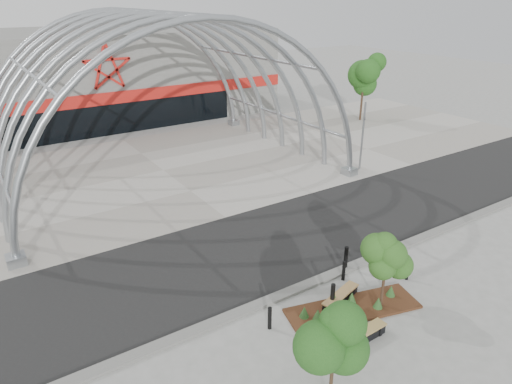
% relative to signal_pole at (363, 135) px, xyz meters
% --- Properties ---
extents(ground, '(140.00, 140.00, 0.00)m').
position_rel_signal_pole_xyz_m(ground, '(-11.35, -8.42, -2.42)').
color(ground, gray).
rests_on(ground, ground).
extents(road, '(140.00, 7.00, 0.02)m').
position_rel_signal_pole_xyz_m(road, '(-11.35, -4.92, -2.41)').
color(road, black).
rests_on(road, ground).
extents(forecourt, '(60.00, 17.00, 0.04)m').
position_rel_signal_pole_xyz_m(forecourt, '(-11.35, 7.08, -2.40)').
color(forecourt, '#9B958B').
rests_on(forecourt, ground).
extents(kerb, '(60.00, 0.50, 0.12)m').
position_rel_signal_pole_xyz_m(kerb, '(-11.35, -8.67, -2.36)').
color(kerb, '#63635E').
rests_on(kerb, ground).
extents(arena_building, '(34.00, 15.24, 8.00)m').
position_rel_signal_pole_xyz_m(arena_building, '(-11.35, 25.03, 1.57)').
color(arena_building, slate).
rests_on(arena_building, ground).
extents(vault_canopy, '(20.80, 15.80, 20.36)m').
position_rel_signal_pole_xyz_m(vault_canopy, '(-11.35, 7.08, -2.40)').
color(vault_canopy, '#959A9F').
rests_on(vault_canopy, ground).
extents(planting_bed, '(5.37, 2.82, 0.54)m').
position_rel_signal_pole_xyz_m(planting_bed, '(-11.20, -10.77, -2.29)').
color(planting_bed, '#391B10').
rests_on(planting_bed, ground).
extents(signal_pole, '(0.26, 0.65, 4.62)m').
position_rel_signal_pole_xyz_m(signal_pole, '(0.00, 0.00, 0.00)').
color(signal_pole, slate).
rests_on(signal_pole, ground).
extents(street_tree_0, '(1.46, 1.46, 3.33)m').
position_rel_signal_pole_xyz_m(street_tree_0, '(-14.76, -13.56, -0.02)').
color(street_tree_0, '#332616').
rests_on(street_tree_0, ground).
extents(street_tree_1, '(1.33, 1.33, 3.14)m').
position_rel_signal_pole_xyz_m(street_tree_1, '(-10.15, -11.28, -0.16)').
color(street_tree_1, '#332014').
rests_on(street_tree_1, ground).
extents(bench_0, '(1.99, 0.49, 0.41)m').
position_rel_signal_pole_xyz_m(bench_0, '(-12.09, -12.23, -2.21)').
color(bench_0, black).
rests_on(bench_0, ground).
extents(bench_1, '(2.05, 0.95, 0.42)m').
position_rel_signal_pole_xyz_m(bench_1, '(-11.25, -10.23, -2.21)').
color(bench_1, black).
rests_on(bench_1, ground).
extents(bollard_0, '(0.14, 0.14, 0.90)m').
position_rel_signal_pole_xyz_m(bollard_0, '(-14.39, -9.95, -1.96)').
color(bollard_0, black).
rests_on(bollard_0, ground).
extents(bollard_1, '(0.17, 0.17, 1.07)m').
position_rel_signal_pole_xyz_m(bollard_1, '(-11.75, -10.30, -1.88)').
color(bollard_1, black).
rests_on(bollard_1, ground).
extents(bollard_2, '(0.17, 0.17, 1.09)m').
position_rel_signal_pole_xyz_m(bollard_2, '(-9.44, -8.59, -1.87)').
color(bollard_2, black).
rests_on(bollard_2, ground).
extents(bollard_3, '(0.14, 0.14, 0.89)m').
position_rel_signal_pole_xyz_m(bollard_3, '(-10.08, -9.14, -1.97)').
color(bollard_3, black).
rests_on(bollard_3, ground).
extents(bollard_4, '(0.14, 0.14, 0.86)m').
position_rel_signal_pole_xyz_m(bollard_4, '(-7.83, -10.58, -1.99)').
color(bollard_4, black).
rests_on(bollard_4, ground).
extents(bg_tree_1, '(2.70, 2.70, 5.91)m').
position_rel_signal_pole_xyz_m(bg_tree_1, '(9.65, 9.58, 1.83)').
color(bg_tree_1, black).
rests_on(bg_tree_1, ground).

